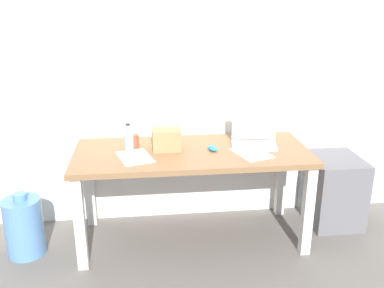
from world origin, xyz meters
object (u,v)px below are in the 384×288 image
object	(u,v)px
water_cooler_jug	(24,226)
filing_cabinet	(333,190)
cardboard_box	(166,140)
laptop_right	(254,137)
desk	(192,163)
coffee_mug	(133,141)
beer_bottle	(129,146)
computer_mouse	(212,148)

from	to	relation	value
water_cooler_jug	filing_cabinet	world-z (taller)	filing_cabinet
cardboard_box	laptop_right	bearing A→B (deg)	3.28
desk	filing_cabinet	world-z (taller)	desk
coffee_mug	beer_bottle	bearing A→B (deg)	-95.60
beer_bottle	water_cooler_jug	bearing A→B (deg)	175.72
beer_bottle	cardboard_box	size ratio (longest dim) A/B	1.26
filing_cabinet	desk	bearing A→B (deg)	-173.67
cardboard_box	coffee_mug	bearing A→B (deg)	159.21
laptop_right	cardboard_box	distance (m)	0.67
filing_cabinet	water_cooler_jug	bearing A→B (deg)	-175.14
cardboard_box	filing_cabinet	bearing A→B (deg)	4.11
laptop_right	coffee_mug	world-z (taller)	laptop_right
beer_bottle	desk	bearing A→B (deg)	16.44
computer_mouse	coffee_mug	bearing A→B (deg)	146.54
desk	coffee_mug	xyz separation A→B (m)	(-0.43, 0.12, 0.14)
beer_bottle	cardboard_box	world-z (taller)	beer_bottle
beer_bottle	laptop_right	bearing A→B (deg)	12.38
computer_mouse	water_cooler_jug	xyz separation A→B (m)	(-1.38, -0.06, -0.52)
desk	water_cooler_jug	world-z (taller)	desk
laptop_right	coffee_mug	size ratio (longest dim) A/B	3.92
laptop_right	water_cooler_jug	world-z (taller)	laptop_right
beer_bottle	computer_mouse	xyz separation A→B (m)	(0.60, 0.12, -0.08)
beer_bottle	cardboard_box	xyz separation A→B (m)	(0.27, 0.17, -0.02)
beer_bottle	filing_cabinet	size ratio (longest dim) A/B	0.46
computer_mouse	water_cooler_jug	distance (m)	1.48
desk	cardboard_box	distance (m)	0.26
coffee_mug	cardboard_box	bearing A→B (deg)	-20.79
computer_mouse	cardboard_box	xyz separation A→B (m)	(-0.33, 0.05, 0.06)
computer_mouse	coffee_mug	xyz separation A→B (m)	(-0.57, 0.14, 0.03)
computer_mouse	filing_cabinet	size ratio (longest dim) A/B	0.18
laptop_right	filing_cabinet	bearing A→B (deg)	4.88
computer_mouse	cardboard_box	distance (m)	0.34
coffee_mug	water_cooler_jug	bearing A→B (deg)	-166.16
beer_bottle	computer_mouse	distance (m)	0.62
laptop_right	beer_bottle	size ratio (longest dim) A/B	1.44
cardboard_box	beer_bottle	bearing A→B (deg)	-148.09
desk	computer_mouse	world-z (taller)	computer_mouse
cardboard_box	filing_cabinet	world-z (taller)	cardboard_box
water_cooler_jug	filing_cabinet	bearing A→B (deg)	4.86
laptop_right	coffee_mug	distance (m)	0.91
desk	filing_cabinet	distance (m)	1.25
water_cooler_jug	laptop_right	bearing A→B (deg)	4.85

